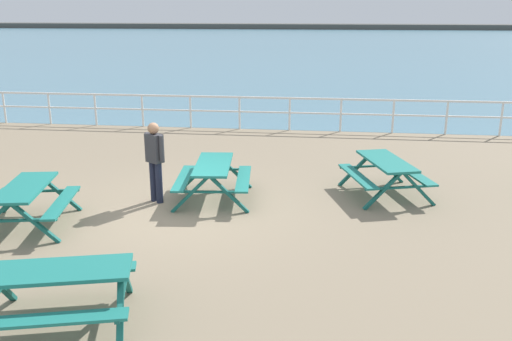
{
  "coord_description": "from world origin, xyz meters",
  "views": [
    {
      "loc": [
        2.74,
        -9.91,
        3.86
      ],
      "look_at": [
        1.47,
        0.33,
        0.8
      ],
      "focal_mm": 38.75,
      "sensor_mm": 36.0,
      "label": 1
    }
  ],
  "objects_px": {
    "picnic_table_far_left": "(58,283)",
    "picnic_table_seaward": "(26,196)",
    "picnic_table_near_right": "(386,169)",
    "picnic_table_far_right": "(213,172)",
    "visitor": "(155,157)"
  },
  "relations": [
    {
      "from": "picnic_table_seaward",
      "to": "visitor",
      "type": "distance_m",
      "value": 2.53
    },
    {
      "from": "picnic_table_near_right",
      "to": "visitor",
      "type": "xyz_separation_m",
      "value": [
        -4.7,
        -1.01,
        0.36
      ]
    },
    {
      "from": "picnic_table_far_right",
      "to": "visitor",
      "type": "distance_m",
      "value": 1.23
    },
    {
      "from": "picnic_table_seaward",
      "to": "picnic_table_near_right",
      "type": "bearing_deg",
      "value": -79.66
    },
    {
      "from": "picnic_table_far_left",
      "to": "visitor",
      "type": "relative_size",
      "value": 1.28
    },
    {
      "from": "visitor",
      "to": "picnic_table_far_right",
      "type": "bearing_deg",
      "value": -41.59
    },
    {
      "from": "visitor",
      "to": "picnic_table_far_left",
      "type": "bearing_deg",
      "value": -144.58
    },
    {
      "from": "picnic_table_far_left",
      "to": "picnic_table_seaward",
      "type": "distance_m",
      "value": 3.69
    },
    {
      "from": "picnic_table_far_left",
      "to": "picnic_table_seaward",
      "type": "bearing_deg",
      "value": 109.61
    },
    {
      "from": "picnic_table_far_left",
      "to": "picnic_table_near_right",
      "type": "bearing_deg",
      "value": 36.22
    },
    {
      "from": "visitor",
      "to": "picnic_table_seaward",
      "type": "bearing_deg",
      "value": 162.87
    },
    {
      "from": "picnic_table_far_left",
      "to": "picnic_table_far_right",
      "type": "relative_size",
      "value": 1.1
    },
    {
      "from": "picnic_table_near_right",
      "to": "picnic_table_far_left",
      "type": "distance_m",
      "value": 7.24
    },
    {
      "from": "visitor",
      "to": "picnic_table_near_right",
      "type": "bearing_deg",
      "value": -44.41
    },
    {
      "from": "picnic_table_seaward",
      "to": "visitor",
      "type": "height_order",
      "value": "visitor"
    }
  ]
}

